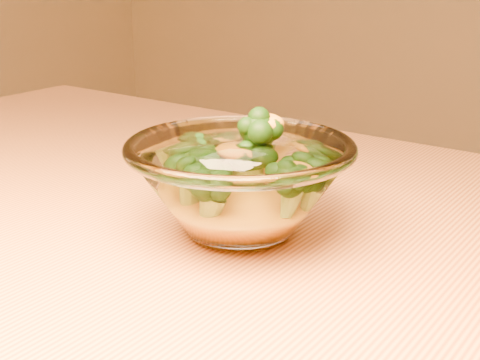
% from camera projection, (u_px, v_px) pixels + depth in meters
% --- Properties ---
extents(table, '(1.20, 0.80, 0.75)m').
position_uv_depth(table, '(161.00, 322.00, 0.63)').
color(table, '#BC7638').
rests_on(table, ground).
extents(glass_bowl, '(0.20, 0.20, 0.09)m').
position_uv_depth(glass_bowl, '(240.00, 185.00, 0.57)').
color(glass_bowl, white).
rests_on(glass_bowl, table).
extents(cheese_sauce, '(0.11, 0.11, 0.03)m').
position_uv_depth(cheese_sauce, '(240.00, 205.00, 0.58)').
color(cheese_sauce, orange).
rests_on(cheese_sauce, glass_bowl).
extents(broccoli_heap, '(0.14, 0.13, 0.08)m').
position_uv_depth(broccoli_heap, '(240.00, 167.00, 0.57)').
color(broccoli_heap, black).
rests_on(broccoli_heap, cheese_sauce).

